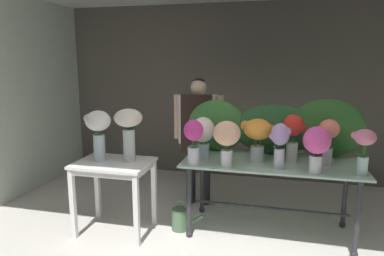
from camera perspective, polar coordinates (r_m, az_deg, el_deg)
name	(u,v)px	position (r m, az deg, el deg)	size (l,w,h in m)	color
ground_plane	(222,221)	(4.12, 5.04, -15.02)	(7.46, 7.46, 0.00)	silver
wall_back	(241,92)	(5.41, 8.11, 5.86)	(5.68, 0.12, 2.66)	#5B564C
wall_left	(3,99)	(5.01, -28.76, 4.23)	(0.12, 3.51, 2.66)	silver
display_table_glass	(271,173)	(3.70, 12.86, -7.26)	(1.79, 0.82, 0.79)	#ACD3BB
side_table_white	(114,171)	(3.72, -12.77, -7.00)	(0.78, 0.58, 0.77)	white
florist	(198,128)	(4.28, 1.03, -0.03)	(0.63, 0.24, 1.60)	#232328
foliage_backdrop	(276,128)	(3.88, 13.80, 0.01)	(1.90, 0.28, 0.63)	#387033
vase_scarlet_peonies	(293,133)	(3.61, 16.41, -0.83)	(0.23, 0.20, 0.49)	silver
vase_lilac_hydrangea	(280,141)	(3.35, 14.34, -2.18)	(0.20, 0.17, 0.44)	silver
vase_peach_snapdragons	(227,137)	(3.32, 5.78, -1.54)	(0.27, 0.27, 0.45)	silver
vase_sunset_tulips	(258,134)	(3.54, 10.83, -0.94)	(0.34, 0.29, 0.45)	silver
vase_rosy_freesia	(364,146)	(3.42, 26.54, -2.70)	(0.21, 0.19, 0.43)	silver
vase_ivory_roses	(203,134)	(3.64, 1.85, -0.98)	(0.25, 0.25, 0.44)	silver
vase_coral_stock	(329,136)	(3.63, 21.67, -1.18)	(0.20, 0.20, 0.46)	silver
vase_fuchsia_ranunculus	(317,145)	(3.31, 19.92, -2.62)	(0.24, 0.24, 0.44)	silver
vase_magenta_carnations	(193,138)	(3.38, 0.24, -1.67)	(0.19, 0.19, 0.45)	silver
vase_white_roses_tall	(98,128)	(3.68, -15.25, -0.06)	(0.27, 0.26, 0.53)	silver
vase_cream_lisianthus_tall	(128,127)	(3.59, -10.48, 0.11)	(0.29, 0.29, 0.55)	silver
watering_can	(180,219)	(3.86, -1.92, -14.74)	(0.35, 0.18, 0.34)	#4C704C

